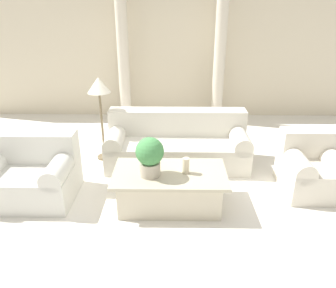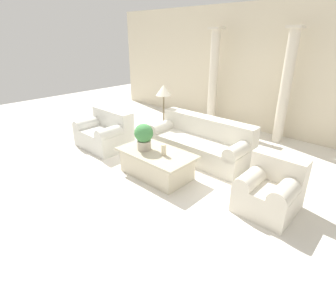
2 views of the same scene
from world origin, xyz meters
name	(u,v)px [view 2 (image 2 of 2)]	position (x,y,z in m)	size (l,w,h in m)	color
ground_plane	(164,168)	(0.00, 0.00, 0.00)	(16.00, 16.00, 0.00)	silver
wall_back	(252,69)	(0.00, 3.37, 1.60)	(10.00, 0.06, 3.20)	beige
sofa_long	(200,142)	(0.20, 0.90, 0.34)	(2.21, 0.89, 0.84)	beige
loveseat	(106,132)	(-1.77, -0.11, 0.35)	(1.18, 0.89, 0.84)	silver
coffee_table	(156,163)	(0.09, -0.30, 0.24)	(1.42, 0.80, 0.47)	beige
potted_plant	(144,136)	(-0.15, -0.38, 0.75)	(0.34, 0.34, 0.50)	#B2A893
pillar_candle	(164,150)	(0.29, -0.31, 0.58)	(0.08, 0.08, 0.20)	beige
floor_lamp	(164,94)	(-1.02, 1.06, 1.16)	(0.36, 0.36, 1.37)	brown
column_left	(213,78)	(-0.89, 2.91, 1.34)	(0.33, 0.33, 2.62)	beige
column_right	(286,87)	(1.07, 2.91, 1.34)	(0.33, 0.33, 2.62)	beige
armchair	(271,188)	(2.05, 0.12, 0.34)	(0.78, 0.85, 0.80)	beige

